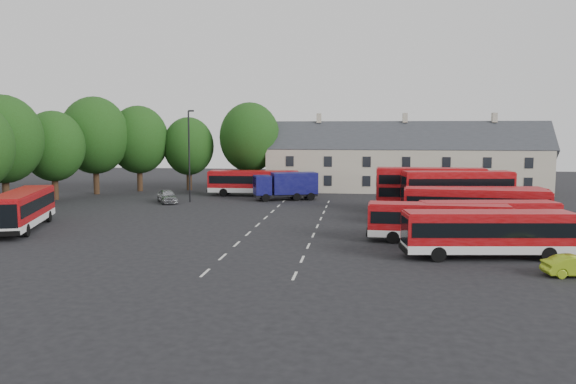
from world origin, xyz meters
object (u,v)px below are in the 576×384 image
object	(u,v)px
bus_west	(23,207)
lamppost	(189,153)
bus_dd_south	(457,190)
box_truck	(286,185)
bus_row_a	(488,230)
lime_car	(576,266)
silver_car	(167,196)

from	to	relation	value
bus_west	lamppost	size ratio (longest dim) A/B	1.10
lamppost	bus_dd_south	bearing A→B (deg)	-12.83
bus_dd_south	box_truck	xyz separation A→B (m)	(-17.21, 9.49, -0.60)
box_truck	lamppost	size ratio (longest dim) A/B	0.74
bus_row_a	box_truck	world-z (taller)	box_truck
box_truck	lime_car	distance (m)	37.04
bus_dd_south	box_truck	distance (m)	19.66
bus_row_a	bus_dd_south	bearing A→B (deg)	79.34
bus_west	silver_car	size ratio (longest dim) A/B	2.60
bus_dd_south	box_truck	world-z (taller)	bus_dd_south
bus_west	box_truck	world-z (taller)	box_truck
lime_car	box_truck	bearing A→B (deg)	23.97
lime_car	lamppost	distance (m)	41.44
box_truck	lime_car	bearing A→B (deg)	-78.22
box_truck	bus_row_a	bearing A→B (deg)	-80.22
box_truck	silver_car	bearing A→B (deg)	177.33
box_truck	lamppost	distance (m)	11.36
bus_west	bus_row_a	bearing A→B (deg)	-117.26
box_truck	silver_car	size ratio (longest dim) A/B	1.75
silver_car	box_truck	bearing A→B (deg)	-11.66
lime_car	lamppost	xyz separation A→B (m)	(-30.20, 27.96, 4.79)
bus_row_a	box_truck	size ratio (longest dim) A/B	1.42
silver_car	lime_car	world-z (taller)	silver_car
bus_west	lamppost	world-z (taller)	lamppost
box_truck	bus_west	bearing A→B (deg)	-151.07
lamppost	bus_west	bearing A→B (deg)	-113.58
lime_car	bus_row_a	bearing A→B (deg)	35.77
bus_row_a	silver_car	xyz separation A→B (m)	(-28.72, 23.20, -1.03)
lime_car	silver_car	bearing A→B (deg)	41.62
bus_dd_south	lime_car	xyz separation A→B (m)	(2.72, -21.71, -1.77)
bus_row_a	box_truck	xyz separation A→B (m)	(-16.13, 27.32, -0.00)
bus_row_a	lamppost	size ratio (longest dim) A/B	1.05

